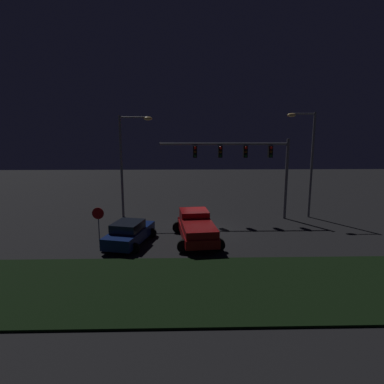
{
  "coord_description": "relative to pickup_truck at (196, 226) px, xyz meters",
  "views": [
    {
      "loc": [
        -1.35,
        -22.17,
        6.86
      ],
      "look_at": [
        -0.79,
        0.41,
        2.74
      ],
      "focal_mm": 29.75,
      "sensor_mm": 36.0,
      "label": 1
    }
  ],
  "objects": [
    {
      "name": "ground_plane",
      "position": [
        0.58,
        2.26,
        -1.0
      ],
      "size": [
        80.0,
        80.0,
        0.0
      ],
      "primitive_type": "plane",
      "color": "black"
    },
    {
      "name": "grass_median",
      "position": [
        0.58,
        -6.46,
        -0.95
      ],
      "size": [
        23.07,
        6.45,
        0.1
      ],
      "primitive_type": "cube",
      "color": "black",
      "rests_on": "ground_plane"
    },
    {
      "name": "pickup_truck",
      "position": [
        0.0,
        0.0,
        0.0
      ],
      "size": [
        3.25,
        5.58,
        1.8
      ],
      "rotation": [
        0.0,
        0.0,
        1.67
      ],
      "color": "maroon",
      "rests_on": "ground_plane"
    },
    {
      "name": "car_sedan",
      "position": [
        -4.23,
        -0.64,
        -0.26
      ],
      "size": [
        3.14,
        4.7,
        1.51
      ],
      "rotation": [
        0.0,
        0.0,
        1.33
      ],
      "color": "navy",
      "rests_on": "ground_plane"
    },
    {
      "name": "traffic_signal_gantry",
      "position": [
        4.13,
        5.35,
        4.03
      ],
      "size": [
        10.32,
        0.56,
        6.5
      ],
      "color": "slate",
      "rests_on": "ground_plane"
    },
    {
      "name": "street_lamp_left",
      "position": [
        -5.36,
        6.17,
        4.24
      ],
      "size": [
        2.71,
        0.44,
        8.34
      ],
      "color": "slate",
      "rests_on": "ground_plane"
    },
    {
      "name": "street_lamp_right",
      "position": [
        9.24,
        5.78,
        4.35
      ],
      "size": [
        2.34,
        0.44,
        8.6
      ],
      "color": "slate",
      "rests_on": "ground_plane"
    },
    {
      "name": "stop_sign",
      "position": [
        -6.31,
        0.06,
        0.56
      ],
      "size": [
        0.76,
        0.08,
        2.23
      ],
      "color": "slate",
      "rests_on": "ground_plane"
    }
  ]
}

